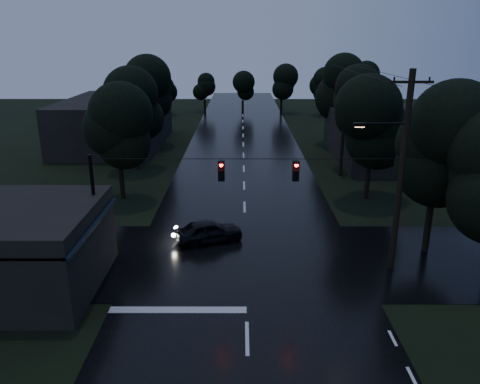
{
  "coord_description": "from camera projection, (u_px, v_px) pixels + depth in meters",
  "views": [
    {
      "loc": [
        -0.24,
        -10.72,
        11.35
      ],
      "look_at": [
        -0.3,
        14.26,
        3.04
      ],
      "focal_mm": 35.0,
      "sensor_mm": 36.0,
      "label": 1
    }
  ],
  "objects": [
    {
      "name": "tree_corner_near",
      "position": [
        439.0,
        146.0,
        24.17
      ],
      "size": [
        4.48,
        4.48,
        9.44
      ],
      "color": "black",
      "rests_on": "ground"
    },
    {
      "name": "tree_right_a",
      "position": [
        373.0,
        123.0,
        32.83
      ],
      "size": [
        4.2,
        4.2,
        8.85
      ],
      "color": "black",
      "rests_on": "ground"
    },
    {
      "name": "building_far_right",
      "position": [
        388.0,
        136.0,
        45.29
      ],
      "size": [
        10.0,
        14.0,
        4.4
      ],
      "primitive_type": "cube",
      "color": "black",
      "rests_on": "ground"
    },
    {
      "name": "span_signals",
      "position": [
        258.0,
        170.0,
        22.52
      ],
      "size": [
        15.0,
        0.37,
        1.12
      ],
      "color": "black",
      "rests_on": "ground"
    },
    {
      "name": "cross_street",
      "position": [
        246.0,
        259.0,
        25.14
      ],
      "size": [
        60.0,
        9.0,
        0.02
      ],
      "primitive_type": "cube",
      "color": "black",
      "rests_on": "ground"
    },
    {
      "name": "building_far_left",
      "position": [
        115.0,
        122.0,
        50.95
      ],
      "size": [
        10.0,
        16.0,
        5.0
      ],
      "primitive_type": "cube",
      "color": "black",
      "rests_on": "ground"
    },
    {
      "name": "car",
      "position": [
        209.0,
        231.0,
        27.05
      ],
      "size": [
        4.2,
        2.84,
        1.33
      ],
      "primitive_type": "imported",
      "rotation": [
        0.0,
        0.0,
        1.93
      ],
      "color": "black",
      "rests_on": "ground"
    },
    {
      "name": "tree_left_b",
      "position": [
        133.0,
        106.0,
        40.46
      ],
      "size": [
        4.2,
        4.2,
        8.85
      ],
      "color": "black",
      "rests_on": "ground"
    },
    {
      "name": "utility_pole_far",
      "position": [
        343.0,
        131.0,
        39.08
      ],
      "size": [
        2.0,
        0.3,
        7.5
      ],
      "color": "black",
      "rests_on": "ground"
    },
    {
      "name": "tree_right_b",
      "position": [
        355.0,
        102.0,
        40.3
      ],
      "size": [
        4.48,
        4.48,
        9.44
      ],
      "color": "black",
      "rests_on": "ground"
    },
    {
      "name": "tree_right_c",
      "position": [
        339.0,
        86.0,
        49.67
      ],
      "size": [
        4.76,
        4.76,
        10.03
      ],
      "color": "black",
      "rests_on": "ground"
    },
    {
      "name": "utility_pole_main",
      "position": [
        400.0,
        170.0,
        22.51
      ],
      "size": [
        3.5,
        0.3,
        10.0
      ],
      "color": "black",
      "rests_on": "ground"
    },
    {
      "name": "tree_left_a",
      "position": [
        117.0,
        128.0,
        32.99
      ],
      "size": [
        3.92,
        3.92,
        8.26
      ],
      "color": "black",
      "rests_on": "ground"
    },
    {
      "name": "main_road",
      "position": [
        244.0,
        169.0,
        42.22
      ],
      "size": [
        12.0,
        120.0,
        0.02
      ],
      "primitive_type": "cube",
      "color": "black",
      "rests_on": "ground"
    },
    {
      "name": "tree_left_c",
      "position": [
        148.0,
        90.0,
        49.84
      ],
      "size": [
        4.48,
        4.48,
        9.44
      ],
      "color": "black",
      "rests_on": "ground"
    },
    {
      "name": "anchor_pole_left",
      "position": [
        95.0,
        213.0,
        23.26
      ],
      "size": [
        0.18,
        0.18,
        6.0
      ],
      "primitive_type": "cylinder",
      "color": "black",
      "rests_on": "ground"
    }
  ]
}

